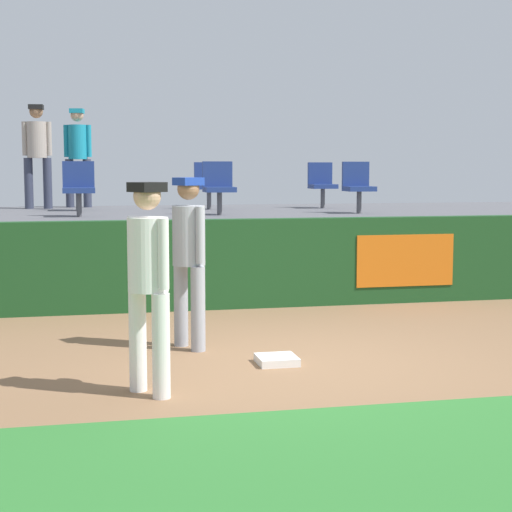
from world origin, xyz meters
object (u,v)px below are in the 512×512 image
first_base (277,360)px  seat_front_right (358,184)px  player_runner_visitor (189,250)px  seat_back_left (78,183)px  seat_front_left (79,185)px  spectator_capped (78,150)px  spectator_hooded (37,149)px  player_fielder_home (148,273)px  seat_back_right (322,182)px  seat_front_center (219,185)px  seat_back_center (208,183)px

first_base → seat_front_right: seat_front_right is taller
player_runner_visitor → seat_back_left: 5.87m
seat_front_left → spectator_capped: 3.09m
seat_front_right → seat_back_left: (-4.47, 1.80, 0.00)m
seat_back_left → spectator_hooded: (-0.70, 0.83, 0.61)m
player_fielder_home → seat_back_right: 8.43m
player_fielder_home → seat_front_right: (3.90, 5.68, 0.64)m
seat_front_right → spectator_capped: size_ratio=0.46×
seat_back_left → seat_back_right: same height
seat_back_right → seat_front_center: (-2.23, -1.80, 0.00)m
seat_front_right → spectator_hooded: bearing=153.1°
player_runner_visitor → seat_back_center: size_ratio=2.24×
seat_back_left → seat_front_center: (2.17, -1.80, 0.00)m
seat_front_right → spectator_hooded: spectator_hooded is taller
player_fielder_home → spectator_hooded: bearing=156.1°
first_base → seat_back_left: size_ratio=0.48×
seat_front_center → seat_back_right: bearing=38.8°
seat_front_right → seat_front_left: 4.46m
player_fielder_home → spectator_capped: 8.81m
player_fielder_home → spectator_hooded: (-1.28, 8.31, 1.25)m
seat_back_center → spectator_capped: (-2.27, 1.23, 0.59)m
spectator_capped → player_runner_visitor: bearing=109.3°
seat_back_left → player_fielder_home: bearing=-85.6°
seat_back_left → seat_front_center: same height
player_fielder_home → spectator_capped: bearing=151.0°
spectator_hooded → spectator_capped: spectator_hooded is taller
seat_back_right → spectator_hooded: (-5.10, 0.83, 0.61)m
seat_front_center → spectator_hooded: size_ratio=0.45×
player_fielder_home → seat_back_center: seat_back_center is taller
player_runner_visitor → spectator_hooded: size_ratio=1.01×
player_fielder_home → seat_back_right: size_ratio=2.22×
first_base → seat_front_left: seat_front_left is taller
seat_back_center → spectator_hooded: spectator_hooded is taller
seat_front_center → seat_front_right: bearing=-0.0°
seat_back_right → seat_front_left: 4.75m
seat_back_left → spectator_capped: (0.01, 1.23, 0.59)m
spectator_capped → spectator_hooded: bearing=39.1°
first_base → seat_back_right: bearing=69.6°
seat_back_right → spectator_capped: (-4.39, 1.23, 0.59)m
spectator_hooded → spectator_capped: 0.82m
seat_front_right → seat_back_right: (-0.07, 1.80, 0.00)m
seat_back_right → spectator_capped: spectator_capped is taller
seat_front_right → seat_back_center: same height
player_fielder_home → seat_back_left: bearing=151.7°
player_runner_visitor → seat_back_center: (1.12, 5.72, 0.63)m
seat_back_left → seat_back_center: same height
seat_back_left → seat_front_left: size_ratio=1.00×
seat_back_center → seat_front_left: (-2.27, -1.80, 0.00)m
first_base → player_fielder_home: bearing=-148.0°
first_base → seat_back_center: bearing=87.0°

